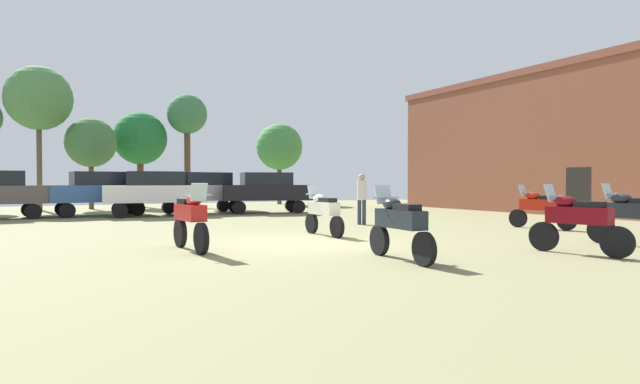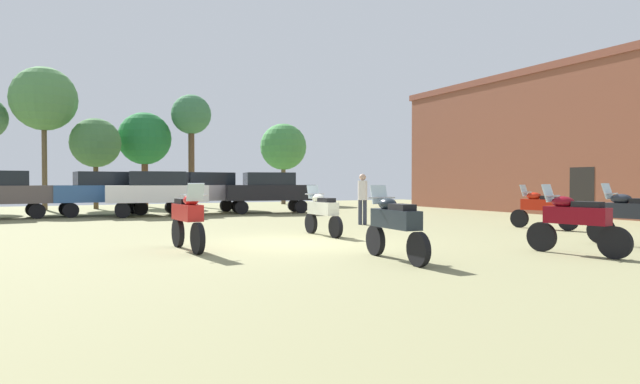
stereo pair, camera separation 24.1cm
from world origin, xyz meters
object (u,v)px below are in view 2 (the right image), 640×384
at_px(person_1, 363,195).
at_px(tree_6, 145,139).
at_px(car_5, 269,189).
at_px(motorcycle_3, 395,223).
at_px(motorcycle_4, 322,211).
at_px(tree_2, 44,99).
at_px(brick_building, 585,142).
at_px(motorcycle_7, 188,218).
at_px(tree_4, 283,147).
at_px(car_6, 104,190).
at_px(tree_3, 191,117).
at_px(motorcycle_5, 575,220).
at_px(motorcycle_1, 542,207).
at_px(car_3, 206,189).
at_px(motorcycle_6, 633,216).
at_px(car_1, 157,190).
at_px(tree_5, 96,143).

height_order(person_1, tree_6, tree_6).
xyz_separation_m(car_5, tree_6, (-4.50, 9.50, 3.02)).
xyz_separation_m(motorcycle_3, motorcycle_4, (0.93, 4.90, -0.02)).
bearing_deg(tree_2, tree_6, 13.82).
relative_size(brick_building, motorcycle_7, 9.66).
xyz_separation_m(motorcycle_4, motorcycle_7, (-4.20, -1.58, 0.03)).
relative_size(car_5, tree_4, 0.82).
bearing_deg(car_6, tree_3, -44.10).
relative_size(motorcycle_3, tree_3, 0.32).
distance_m(motorcycle_5, tree_2, 27.66).
bearing_deg(brick_building, tree_4, 119.67).
bearing_deg(tree_4, tree_6, 178.35).
bearing_deg(motorcycle_4, car_5, 74.80).
relative_size(motorcycle_1, car_3, 0.48).
relative_size(motorcycle_3, car_6, 0.50).
height_order(tree_2, tree_3, tree_2).
bearing_deg(tree_2, person_1, -57.78).
relative_size(motorcycle_4, tree_3, 0.30).
bearing_deg(car_5, person_1, -167.29).
bearing_deg(brick_building, tree_3, 135.15).
bearing_deg(tree_4, motorcycle_5, -99.62).
distance_m(tree_4, tree_6, 9.19).
bearing_deg(tree_4, tree_2, -175.77).
bearing_deg(motorcycle_6, motorcycle_1, 55.81).
bearing_deg(car_5, car_1, 101.58).
bearing_deg(motorcycle_6, car_3, 98.29).
distance_m(car_6, tree_6, 9.13).
relative_size(motorcycle_1, car_5, 0.48).
distance_m(tree_4, tree_5, 12.13).
bearing_deg(motorcycle_4, tree_5, 102.33).
height_order(car_1, tree_4, tree_4).
bearing_deg(motorcycle_7, motorcycle_5, 143.96).
bearing_deg(car_6, tree_6, -26.25).
relative_size(car_5, person_1, 2.49).
xyz_separation_m(motorcycle_4, car_6, (-4.83, 12.45, 0.46)).
height_order(car_5, car_6, same).
bearing_deg(motorcycle_6, tree_4, 76.46).
distance_m(car_6, tree_5, 7.10).
bearing_deg(motorcycle_5, car_5, 78.47).
relative_size(car_6, tree_5, 0.86).
bearing_deg(tree_6, brick_building, -41.92).
xyz_separation_m(motorcycle_7, car_5, (6.87, 12.60, 0.43)).
height_order(brick_building, motorcycle_6, brick_building).
relative_size(motorcycle_6, tree_4, 0.39).
xyz_separation_m(motorcycle_7, tree_4, (11.55, 21.83, 3.22)).
relative_size(person_1, tree_4, 0.33).
distance_m(brick_building, motorcycle_3, 19.88).
bearing_deg(person_1, tree_4, 101.44).
xyz_separation_m(car_1, person_1, (5.77, -8.12, -0.09)).
height_order(car_5, tree_3, tree_3).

